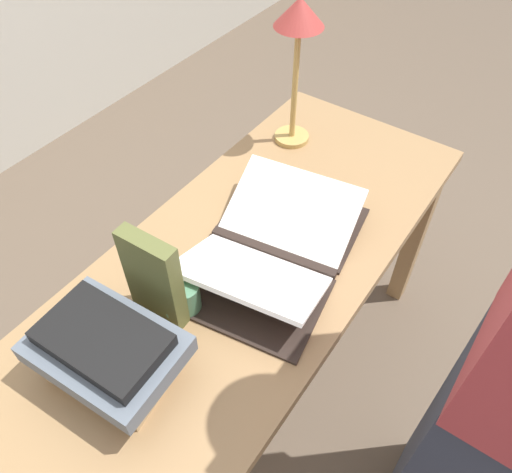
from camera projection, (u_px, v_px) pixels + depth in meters
name	position (u px, v px, depth m)	size (l,w,h in m)	color
ground_plane	(244.00, 393.00, 1.83)	(12.00, 12.00, 0.00)	brown
reading_desk	(240.00, 289.00, 1.36)	(1.59, 0.63, 0.74)	#937047
open_book	(273.00, 247.00, 1.29)	(0.59, 0.44, 0.11)	black
book_stack_tall	(109.00, 353.00, 1.02)	(0.23, 0.31, 0.15)	tan
book_standing_upright	(154.00, 280.00, 1.09)	(0.05, 0.14, 0.26)	brown
reading_lamp	(298.00, 32.00, 1.38)	(0.14, 0.14, 0.46)	tan
coffee_mug	(185.00, 298.00, 1.16)	(0.10, 0.07, 0.08)	#4C7F5B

